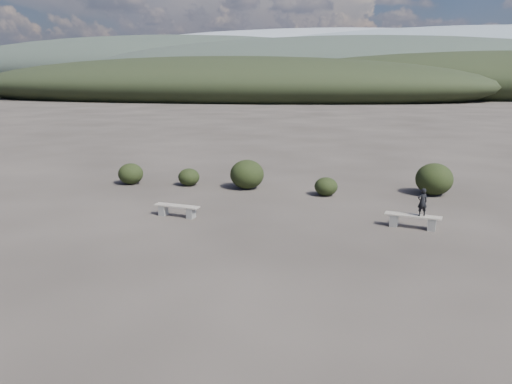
# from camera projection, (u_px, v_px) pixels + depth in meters

# --- Properties ---
(ground) EXTENTS (1200.00, 1200.00, 0.00)m
(ground) POSITION_uv_depth(u_px,v_px,m) (246.00, 262.00, 13.40)
(ground) COLOR #302A25
(ground) RESTS_ON ground
(bench_left) EXTENTS (1.69, 0.62, 0.41)m
(bench_left) POSITION_uv_depth(u_px,v_px,m) (177.00, 210.00, 17.61)
(bench_left) COLOR slate
(bench_left) RESTS_ON ground
(bench_right) EXTENTS (1.83, 0.74, 0.45)m
(bench_right) POSITION_uv_depth(u_px,v_px,m) (413.00, 220.00, 16.28)
(bench_right) COLOR slate
(bench_right) RESTS_ON ground
(seated_person) EXTENTS (0.39, 0.32, 0.91)m
(seated_person) POSITION_uv_depth(u_px,v_px,m) (422.00, 202.00, 16.04)
(seated_person) COLOR black
(seated_person) RESTS_ON bench_right
(shrub_a) EXTENTS (0.96, 0.96, 0.79)m
(shrub_a) POSITION_uv_depth(u_px,v_px,m) (189.00, 177.00, 22.56)
(shrub_a) COLOR black
(shrub_a) RESTS_ON ground
(shrub_b) EXTENTS (1.49, 1.49, 1.28)m
(shrub_b) POSITION_uv_depth(u_px,v_px,m) (247.00, 174.00, 21.91)
(shrub_b) COLOR black
(shrub_b) RESTS_ON ground
(shrub_c) EXTENTS (0.96, 0.96, 0.77)m
(shrub_c) POSITION_uv_depth(u_px,v_px,m) (326.00, 186.00, 20.68)
(shrub_c) COLOR black
(shrub_c) RESTS_ON ground
(shrub_d) EXTENTS (1.53, 1.53, 1.33)m
(shrub_d) POSITION_uv_depth(u_px,v_px,m) (434.00, 179.00, 20.75)
(shrub_d) COLOR black
(shrub_d) RESTS_ON ground
(shrub_f) EXTENTS (1.13, 1.13, 0.96)m
(shrub_f) POSITION_uv_depth(u_px,v_px,m) (131.00, 174.00, 22.87)
(shrub_f) COLOR black
(shrub_f) RESTS_ON ground
(mountain_ridges) EXTENTS (500.00, 400.00, 56.00)m
(mountain_ridges) POSITION_uv_depth(u_px,v_px,m) (340.00, 66.00, 336.44)
(mountain_ridges) COLOR black
(mountain_ridges) RESTS_ON ground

